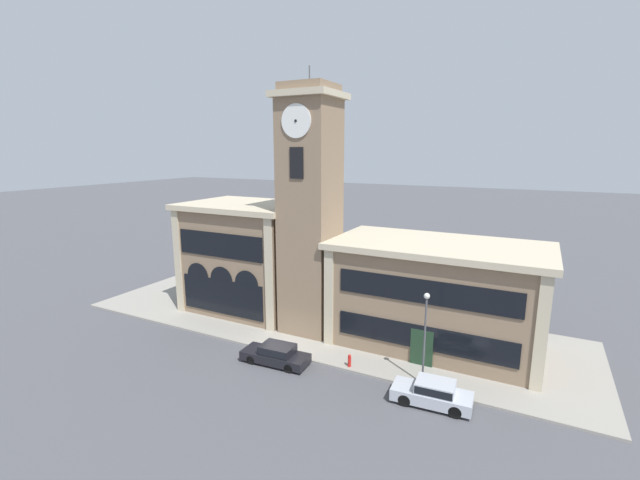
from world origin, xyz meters
The scene contains 9 objects.
ground_plane centered at (0.00, 0.00, 0.00)m, with size 300.00×300.00×0.00m, color #4C4C51.
sidewalk_kerb centered at (0.00, 6.20, 0.07)m, with size 41.36×12.40×0.15m.
clock_tower centered at (0.00, 4.80, 9.53)m, with size 4.55×4.55×20.13m.
town_hall_left_wing centered at (-7.35, 6.61, 4.86)m, with size 10.94×8.22×9.67m.
town_hall_right_wing centered at (9.45, 6.61, 3.92)m, with size 15.15×8.22×7.77m.
parked_car_near centered at (0.58, -1.19, 0.70)m, with size 4.75×2.03×1.35m.
parked_car_mid centered at (11.14, -1.19, 0.76)m, with size 4.55×2.01×1.46m.
street_lamp centered at (10.12, 0.58, 3.97)m, with size 0.36×0.36×5.83m.
fire_hydrant centered at (5.30, 0.43, 0.57)m, with size 0.22×0.22×0.87m.
Camera 1 is at (15.47, -23.60, 14.25)m, focal length 24.00 mm.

